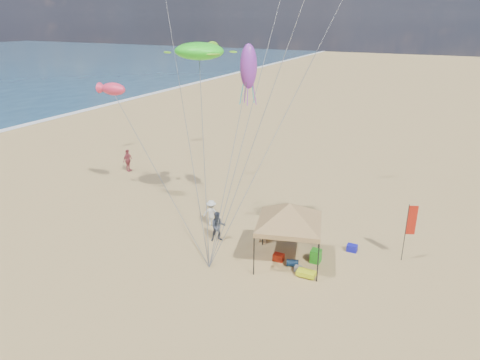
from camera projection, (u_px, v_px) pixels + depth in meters
The scene contains 18 objects.
ground at pixel (213, 275), 21.52m from camera, with size 280.00×280.00×0.00m, color tan.
canopy_tent at pixel (290, 205), 21.61m from camera, with size 5.98×5.98×3.82m.
feather_flag at pixel (410, 224), 22.12m from camera, with size 0.46×0.20×3.17m.
cooler_red at pixel (279, 257), 22.76m from camera, with size 0.54×0.38×0.38m, color red.
cooler_blue at pixel (352, 248), 23.67m from camera, with size 0.54×0.38×0.38m, color #1314A1.
bag_navy at pixel (293, 263), 22.27m from camera, with size 0.36×0.36×0.60m, color #0D213A.
bag_orange at pixel (274, 226), 26.12m from camera, with size 0.36×0.36×0.60m, color #DF560C.
chair_green at pixel (316, 256), 22.57m from camera, with size 0.50×0.50×0.70m, color #23921A.
chair_yellow at pixel (270, 232), 25.11m from camera, with size 0.50×0.50×0.70m, color orange.
crate_grey at pixel (298, 269), 21.82m from camera, with size 0.34×0.30×0.28m, color slate.
beach_cart at pixel (306, 273), 21.34m from camera, with size 0.90×0.50×0.24m, color #C0D017.
person_near_a at pixel (263, 228), 24.40m from camera, with size 0.62×0.41×1.70m, color tan.
person_near_b at pixel (218, 227), 24.55m from camera, with size 0.85×0.66×1.75m, color #353B48.
person_near_c at pixel (211, 213), 26.36m from camera, with size 1.06×0.61×1.64m, color silver.
person_far_a at pixel (128, 160), 35.60m from camera, with size 1.08×0.45×1.84m, color #A13E48.
turtle_kite at pixel (199, 51), 23.06m from camera, with size 2.75×2.20×0.92m, color #2BF622.
fish_kite at pixel (113, 89), 27.48m from camera, with size 1.78×0.89×0.79m, color #F43257.
squid_kite at pixel (249, 67), 24.04m from camera, with size 0.94×0.94×2.44m, color purple.
Camera 1 is at (9.38, -15.98, 11.99)m, focal length 32.83 mm.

